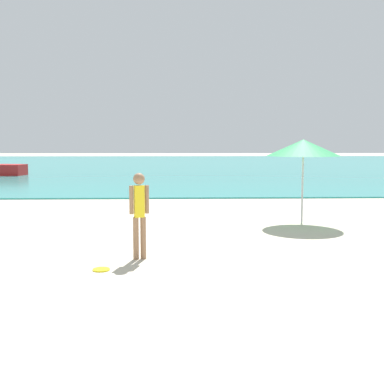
% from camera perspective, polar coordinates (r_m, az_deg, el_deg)
% --- Properties ---
extents(water, '(160.00, 60.00, 0.06)m').
position_cam_1_polar(water, '(48.11, -1.01, 3.35)').
color(water, teal).
rests_on(water, ground).
extents(person_standing, '(0.35, 0.21, 1.59)m').
position_cam_1_polar(person_standing, '(8.71, -6.34, -2.22)').
color(person_standing, '#936B4C').
rests_on(person_standing, ground).
extents(frisbee, '(0.29, 0.29, 0.03)m').
position_cam_1_polar(frisbee, '(8.21, -10.83, -9.12)').
color(frisbee, yellow).
rests_on(frisbee, ground).
extents(beach_umbrella, '(1.93, 1.93, 2.22)m').
position_cam_1_polar(beach_umbrella, '(12.82, 13.21, 5.18)').
color(beach_umbrella, '#B7B7BC').
rests_on(beach_umbrella, ground).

